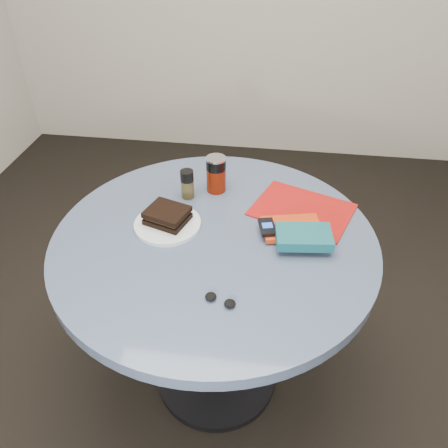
# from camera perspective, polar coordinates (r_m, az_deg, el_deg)

# --- Properties ---
(ground) EXTENTS (4.00, 4.00, 0.00)m
(ground) POSITION_cam_1_polar(r_m,az_deg,el_deg) (1.91, -0.94, -19.19)
(ground) COLOR black
(ground) RESTS_ON ground
(table) EXTENTS (1.00, 1.00, 0.75)m
(table) POSITION_cam_1_polar(r_m,az_deg,el_deg) (1.45, -1.18, -6.54)
(table) COLOR black
(table) RESTS_ON ground
(plate) EXTENTS (0.27, 0.27, 0.01)m
(plate) POSITION_cam_1_polar(r_m,az_deg,el_deg) (1.39, -7.37, -0.02)
(plate) COLOR silver
(plate) RESTS_ON table
(sandwich) EXTENTS (0.15, 0.14, 0.04)m
(sandwich) POSITION_cam_1_polar(r_m,az_deg,el_deg) (1.38, -7.42, 1.13)
(sandwich) COLOR black
(sandwich) RESTS_ON plate
(soda_can) EXTENTS (0.08, 0.08, 0.13)m
(soda_can) POSITION_cam_1_polar(r_m,az_deg,el_deg) (1.52, -1.04, 6.53)
(soda_can) COLOR #6D1705
(soda_can) RESTS_ON table
(pepper_grinder) EXTENTS (0.06, 0.06, 0.10)m
(pepper_grinder) POSITION_cam_1_polar(r_m,az_deg,el_deg) (1.49, -4.81, 5.23)
(pepper_grinder) COLOR #453C1D
(pepper_grinder) RESTS_ON table
(magazine) EXTENTS (0.37, 0.33, 0.01)m
(magazine) POSITION_cam_1_polar(r_m,az_deg,el_deg) (1.47, 10.17, 1.85)
(magazine) COLOR #990F0D
(magazine) RESTS_ON table
(red_book) EXTENTS (0.20, 0.16, 0.02)m
(red_book) POSITION_cam_1_polar(r_m,az_deg,el_deg) (1.37, 8.85, -0.54)
(red_book) COLOR #B9320E
(red_book) RESTS_ON magazine
(novel) EXTENTS (0.17, 0.12, 0.03)m
(novel) POSITION_cam_1_polar(r_m,az_deg,el_deg) (1.31, 10.37, -1.65)
(novel) COLOR #124D57
(novel) RESTS_ON red_book
(mp3_player) EXTENTS (0.06, 0.09, 0.01)m
(mp3_player) POSITION_cam_1_polar(r_m,az_deg,el_deg) (1.34, 5.67, -0.41)
(mp3_player) COLOR black
(mp3_player) RESTS_ON red_book
(headphones) EXTENTS (0.09, 0.06, 0.02)m
(headphones) POSITION_cam_1_polar(r_m,az_deg,el_deg) (1.14, -0.49, -9.92)
(headphones) COLOR black
(headphones) RESTS_ON table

